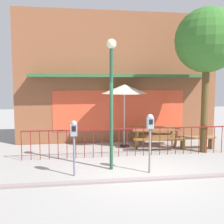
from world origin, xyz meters
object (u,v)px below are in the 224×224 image
patio_umbrella (124,89)px  street_lamp (111,85)px  parking_meter_near (74,133)px  street_tree (207,41)px  patio_bench (197,140)px  parking_meter_far (150,128)px  picnic_table_left (155,132)px

patio_umbrella → street_lamp: size_ratio=0.66×
parking_meter_near → street_tree: bearing=21.9°
patio_bench → parking_meter_near: size_ratio=0.94×
parking_meter_near → street_tree: street_tree is taller
parking_meter_far → street_tree: 4.17m
picnic_table_left → parking_meter_far: (-1.04, -2.80, 0.66)m
parking_meter_near → picnic_table_left: bearing=41.6°
street_tree → street_lamp: 4.14m
parking_meter_far → picnic_table_left: bearing=69.7°
picnic_table_left → patio_bench: (1.52, -0.43, -0.26)m
picnic_table_left → parking_meter_near: parking_meter_near is taller
picnic_table_left → parking_meter_near: bearing=-138.4°
patio_bench → parking_meter_near: bearing=-153.3°
patio_bench → parking_meter_far: parking_meter_far is taller
patio_umbrella → parking_meter_far: patio_umbrella is taller
patio_umbrella → parking_meter_far: 3.29m
parking_meter_near → street_lamp: (1.06, 0.42, 1.28)m
patio_bench → street_lamp: size_ratio=0.38×
patio_umbrella → patio_bench: patio_umbrella is taller
parking_meter_near → parking_meter_far: 2.07m
patio_bench → parking_meter_far: bearing=-137.2°
patio_umbrella → parking_meter_near: (-1.96, -3.10, -1.09)m
picnic_table_left → patio_bench: bearing=-15.8°
street_tree → patio_umbrella: bearing=155.2°
picnic_table_left → street_tree: street_tree is taller
patio_bench → street_lamp: 4.55m
patio_umbrella → street_tree: size_ratio=0.48×
patio_umbrella → street_tree: (2.68, -1.24, 1.69)m
street_tree → parking_meter_near: bearing=-158.1°
street_tree → street_lamp: size_ratio=1.38×
patio_bench → parking_meter_far: 3.60m
street_lamp → parking_meter_far: bearing=-24.4°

